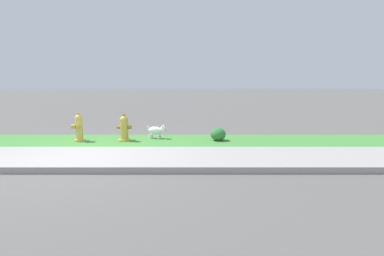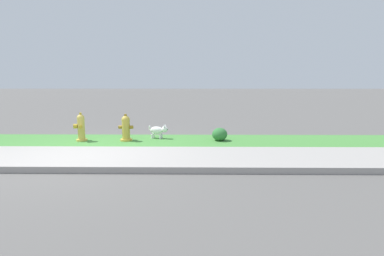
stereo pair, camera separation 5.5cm
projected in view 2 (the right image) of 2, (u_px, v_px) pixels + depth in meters
The scene contains 8 objects.
ground_plane at pixel (78, 157), 6.27m from camera, with size 120.00×120.00×0.00m, color #5B5956.
sidewalk_pavement at pixel (78, 157), 6.27m from camera, with size 18.00×1.97×0.01m, color #9E9993.
grass_verge at pixel (104, 140), 8.08m from camera, with size 18.00×1.69×0.01m, color #47893D.
street_curb at pixel (54, 169), 5.21m from camera, with size 18.00×0.16×0.12m, color #9E9993.
fire_hydrant_far_end at pixel (126, 128), 7.94m from camera, with size 0.39×0.37×0.72m.
fire_hydrant_across_street at pixel (81, 127), 7.91m from camera, with size 0.34×0.37×0.76m.
small_white_dog at pixel (158, 130), 8.27m from camera, with size 0.55×0.30×0.41m.
shrub_bush_mid_verge at pixel (220, 134), 7.98m from camera, with size 0.41×0.41×0.35m.
Camera 2 is at (2.48, -6.07, 1.57)m, focal length 28.00 mm.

